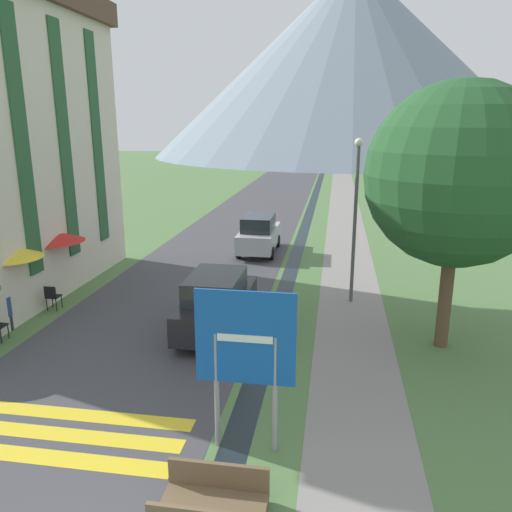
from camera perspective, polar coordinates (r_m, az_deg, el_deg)
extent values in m
plane|color=#517542|center=(25.44, 2.24, 1.28)|extent=(160.00, 160.00, 0.00)
cube|color=#424247|center=(35.48, 0.17, 5.24)|extent=(6.40, 60.00, 0.01)
cube|color=gray|center=(35.07, 10.10, 4.89)|extent=(2.20, 60.00, 0.01)
cube|color=black|center=(35.11, 6.17, 5.04)|extent=(0.60, 60.00, 0.00)
cube|color=yellow|center=(10.92, -24.19, -20.10)|extent=(5.44, 0.44, 0.01)
cube|color=yellow|center=(11.40, -22.21, -18.26)|extent=(5.44, 0.44, 0.01)
cube|color=yellow|center=(11.90, -20.43, -16.56)|extent=(5.44, 0.44, 0.01)
cone|color=gray|center=(97.58, 10.86, 20.95)|extent=(71.19, 71.19, 32.99)
cube|color=#285633|center=(16.96, -25.17, 11.35)|extent=(0.06, 0.70, 8.05)
cube|color=#285633|center=(19.04, -21.03, 12.02)|extent=(0.06, 0.70, 8.05)
cube|color=#285633|center=(21.20, -17.71, 12.51)|extent=(0.06, 0.70, 8.05)
cylinder|color=gray|center=(9.75, -4.51, -15.07)|extent=(0.10, 0.10, 2.34)
cylinder|color=gray|center=(9.58, 2.20, -15.63)|extent=(0.10, 0.10, 2.34)
cube|color=#1451AD|center=(9.11, -1.25, -9.35)|extent=(1.86, 0.05, 1.80)
cube|color=white|center=(9.09, -1.29, -9.42)|extent=(1.02, 0.02, 0.14)
cube|color=brown|center=(8.82, -5.13, -27.15)|extent=(1.70, 1.10, 0.12)
cube|color=brown|center=(9.01, -4.32, -23.68)|extent=(1.70, 0.08, 0.45)
cube|color=brown|center=(9.07, -10.41, -26.81)|extent=(0.16, 0.99, 0.08)
cube|color=black|center=(14.91, -4.42, -5.96)|extent=(1.73, 4.04, 0.84)
cube|color=#23282D|center=(14.47, -4.66, -3.43)|extent=(1.47, 2.22, 0.68)
cylinder|color=black|center=(16.39, -6.20, -5.60)|extent=(0.18, 0.60, 0.60)
cylinder|color=black|center=(16.05, -0.46, -5.96)|extent=(0.18, 0.60, 0.60)
cylinder|color=black|center=(14.17, -8.87, -9.10)|extent=(0.18, 0.60, 0.60)
cylinder|color=black|center=(13.78, -2.21, -9.65)|extent=(0.18, 0.60, 0.60)
cube|color=#B2B2B7|center=(23.81, 0.35, 2.11)|extent=(1.61, 3.91, 0.84)
cube|color=#23282D|center=(23.46, 0.28, 3.81)|extent=(1.37, 2.15, 0.68)
cylinder|color=black|center=(25.19, -0.96, 1.85)|extent=(0.18, 0.60, 0.60)
cylinder|color=black|center=(24.97, 2.51, 1.72)|extent=(0.18, 0.60, 0.60)
cylinder|color=black|center=(22.87, -2.02, 0.47)|extent=(0.18, 0.60, 0.60)
cylinder|color=black|center=(22.64, 1.80, 0.32)|extent=(0.18, 0.60, 0.60)
cylinder|color=black|center=(16.20, -26.45, -7.70)|extent=(0.03, 0.03, 0.45)
cylinder|color=black|center=(15.95, -27.15, -8.14)|extent=(0.03, 0.03, 0.45)
cube|color=black|center=(17.94, -22.12, -4.30)|extent=(0.40, 0.40, 0.04)
cube|color=black|center=(17.74, -22.48, -3.88)|extent=(0.40, 0.04, 0.40)
cylinder|color=black|center=(18.24, -22.24, -4.76)|extent=(0.03, 0.03, 0.45)
cylinder|color=black|center=(18.07, -21.31, -4.85)|extent=(0.03, 0.03, 0.45)
cylinder|color=black|center=(17.97, -22.79, -5.11)|extent=(0.03, 0.03, 0.45)
cylinder|color=black|center=(17.79, -21.86, -5.21)|extent=(0.03, 0.03, 0.45)
cube|color=black|center=(18.53, -23.12, -3.81)|extent=(0.40, 0.40, 0.04)
cube|color=black|center=(18.33, -23.47, -3.39)|extent=(0.40, 0.04, 0.40)
cylinder|color=black|center=(18.82, -23.22, -4.26)|extent=(0.03, 0.03, 0.45)
cylinder|color=black|center=(18.65, -22.33, -4.34)|extent=(0.03, 0.03, 0.45)
cylinder|color=black|center=(18.55, -23.77, -4.59)|extent=(0.03, 0.03, 0.45)
cylinder|color=black|center=(18.37, -22.87, -4.68)|extent=(0.03, 0.03, 0.45)
cylinder|color=#B7B2A8|center=(17.28, -25.82, -2.94)|extent=(0.06, 0.06, 2.33)
cone|color=yellow|center=(17.01, -26.22, 0.48)|extent=(1.90, 1.90, 0.41)
cylinder|color=#B7B2A8|center=(19.10, -21.85, -0.95)|extent=(0.06, 0.06, 2.29)
cone|color=red|center=(18.86, -22.16, 2.11)|extent=(2.13, 2.13, 0.37)
cylinder|color=#282833|center=(16.90, -26.74, -6.80)|extent=(0.14, 0.14, 0.46)
cylinder|color=#282833|center=(16.80, -26.24, -6.87)|extent=(0.14, 0.14, 0.46)
cylinder|color=navy|center=(16.67, -26.70, -5.16)|extent=(0.32, 0.32, 0.59)
sphere|color=#9E755B|center=(16.55, -26.86, -3.88)|extent=(0.22, 0.22, 0.22)
cylinder|color=#515156|center=(17.10, 11.20, 3.29)|extent=(0.12, 0.12, 5.31)
sphere|color=silver|center=(16.77, 11.69, 12.61)|extent=(0.28, 0.28, 0.28)
cylinder|color=brown|center=(14.64, 20.80, -4.68)|extent=(0.36, 0.36, 2.72)
sphere|color=#235128|center=(13.93, 22.10, 8.58)|extent=(4.77, 4.77, 4.77)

